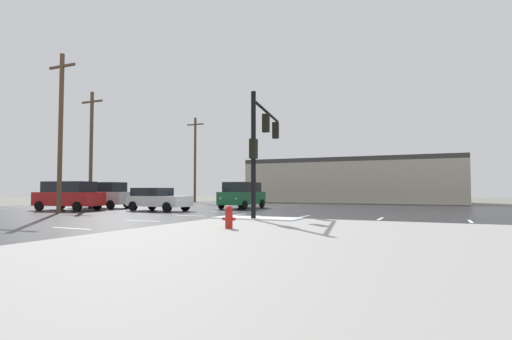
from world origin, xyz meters
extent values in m
plane|color=slate|center=(0.00, 0.00, 0.00)|extent=(120.00, 120.00, 0.00)
cube|color=#232326|center=(0.00, 0.00, 0.01)|extent=(44.00, 44.00, 0.02)
cube|color=#9E9E99|center=(12.00, -12.00, 0.07)|extent=(18.00, 18.00, 0.14)
cube|color=white|center=(5.00, -4.00, 0.17)|extent=(4.00, 1.60, 0.06)
cube|color=silver|center=(0.00, -10.00, 0.02)|extent=(2.00, 0.15, 0.01)
cube|color=silver|center=(0.00, -6.00, 0.02)|extent=(2.00, 0.15, 0.01)
cube|color=silver|center=(0.00, -2.00, 0.02)|extent=(2.00, 0.15, 0.01)
cube|color=silver|center=(0.00, 2.00, 0.02)|extent=(2.00, 0.15, 0.01)
cube|color=silver|center=(0.00, 6.00, 0.02)|extent=(2.00, 0.15, 0.01)
cube|color=silver|center=(0.00, 10.00, 0.02)|extent=(2.00, 0.15, 0.01)
cube|color=silver|center=(0.00, 14.00, 0.02)|extent=(2.00, 0.15, 0.01)
cube|color=silver|center=(0.00, 18.00, 0.02)|extent=(2.00, 0.15, 0.01)
cube|color=silver|center=(-18.00, 0.00, 0.02)|extent=(0.15, 2.00, 0.01)
cube|color=silver|center=(-14.00, 0.00, 0.02)|extent=(0.15, 2.00, 0.01)
cube|color=silver|center=(-10.00, 0.00, 0.02)|extent=(0.15, 2.00, 0.01)
cube|color=silver|center=(-6.00, 0.00, 0.02)|extent=(0.15, 2.00, 0.01)
cube|color=silver|center=(-2.00, 0.00, 0.02)|extent=(0.15, 2.00, 0.01)
cube|color=silver|center=(2.00, 0.00, 0.02)|extent=(0.15, 2.00, 0.01)
cube|color=silver|center=(6.00, 0.00, 0.02)|extent=(0.15, 2.00, 0.01)
cube|color=silver|center=(10.00, 0.00, 0.02)|extent=(0.15, 2.00, 0.01)
cube|color=silver|center=(14.00, 0.00, 0.02)|extent=(0.15, 2.00, 0.01)
cube|color=silver|center=(3.50, -4.00, 0.02)|extent=(0.45, 7.00, 0.01)
cylinder|color=black|center=(5.08, -4.55, 3.05)|extent=(0.22, 0.22, 5.82)
cylinder|color=black|center=(4.53, -1.66, 5.56)|extent=(1.23, 5.81, 0.14)
cube|color=black|center=(4.59, -1.95, 4.94)|extent=(0.41, 0.34, 0.95)
sphere|color=red|center=(4.56, -1.79, 5.22)|extent=(0.20, 0.20, 0.20)
cube|color=black|center=(4.09, 0.65, 4.94)|extent=(0.41, 0.34, 0.95)
sphere|color=red|center=(4.06, 0.81, 5.22)|extent=(0.20, 0.20, 0.20)
cube|color=black|center=(5.08, -4.55, 3.34)|extent=(0.28, 0.36, 0.90)
cylinder|color=red|center=(6.01, -8.61, 0.44)|extent=(0.26, 0.26, 0.60)
sphere|color=red|center=(6.01, -8.61, 0.81)|extent=(0.25, 0.25, 0.25)
cylinder|color=red|center=(5.83, -8.61, 0.47)|extent=(0.12, 0.11, 0.11)
cylinder|color=red|center=(6.19, -8.61, 0.47)|extent=(0.12, 0.11, 0.11)
cube|color=#BCB29E|center=(3.54, 26.40, 2.27)|extent=(23.99, 8.00, 4.54)
cube|color=#3F3D3A|center=(3.54, 26.40, 4.79)|extent=(23.99, 8.00, 0.50)
cube|color=#B7BABF|center=(-11.54, 2.90, 0.82)|extent=(4.94, 2.32, 0.95)
cube|color=black|center=(-11.54, 2.90, 1.67)|extent=(3.49, 2.05, 0.75)
cylinder|color=black|center=(-9.99, 4.00, 0.35)|extent=(0.68, 0.27, 0.66)
cylinder|color=black|center=(-9.84, 2.05, 0.35)|extent=(0.68, 0.27, 0.66)
cylinder|color=black|center=(-13.25, 3.74, 0.35)|extent=(0.68, 0.27, 0.66)
cylinder|color=black|center=(-13.09, 1.80, 0.35)|extent=(0.68, 0.27, 0.66)
sphere|color=white|center=(-9.25, 3.70, 0.82)|extent=(0.18, 0.18, 0.18)
sphere|color=white|center=(-9.15, 2.46, 0.82)|extent=(0.18, 0.18, 0.18)
cube|color=#B21919|center=(-11.11, -0.63, 0.82)|extent=(4.98, 2.45, 0.95)
cube|color=black|center=(-11.11, -0.63, 1.67)|extent=(3.53, 2.14, 0.75)
cylinder|color=black|center=(-12.63, -1.77, 0.35)|extent=(0.68, 0.29, 0.66)
cylinder|color=black|center=(-12.83, 0.17, 0.35)|extent=(0.68, 0.29, 0.66)
cylinder|color=black|center=(-9.38, -1.43, 0.35)|extent=(0.68, 0.29, 0.66)
cylinder|color=black|center=(-9.59, 0.51, 0.35)|extent=(0.68, 0.29, 0.66)
sphere|color=white|center=(-13.38, -1.50, 0.82)|extent=(0.18, 0.18, 0.18)
sphere|color=white|center=(-13.51, -0.26, 0.82)|extent=(0.18, 0.18, 0.18)
cube|color=white|center=(-4.63, 1.18, 0.70)|extent=(4.65, 2.22, 0.70)
cube|color=black|center=(-5.30, 1.24, 1.33)|extent=(2.62, 1.88, 0.55)
cylinder|color=black|center=(-3.02, 1.93, 0.35)|extent=(0.68, 0.28, 0.66)
cylinder|color=black|center=(-3.20, 0.14, 0.35)|extent=(0.68, 0.28, 0.66)
cylinder|color=black|center=(-6.07, 2.22, 0.35)|extent=(0.68, 0.28, 0.66)
cylinder|color=black|center=(-6.24, 0.43, 0.35)|extent=(0.68, 0.28, 0.66)
sphere|color=white|center=(-2.39, 1.54, 0.70)|extent=(0.18, 0.18, 0.18)
sphere|color=white|center=(-2.50, 0.40, 0.70)|extent=(0.18, 0.18, 0.18)
cube|color=#195933|center=(-1.26, 7.10, 0.82)|extent=(2.00, 4.82, 0.95)
cube|color=black|center=(-1.26, 7.10, 1.67)|extent=(1.83, 3.38, 0.75)
cylinder|color=black|center=(-0.27, 5.48, 0.35)|extent=(0.23, 0.66, 0.66)
cylinder|color=black|center=(-2.22, 5.46, 0.35)|extent=(0.23, 0.66, 0.66)
cylinder|color=black|center=(-0.30, 8.74, 0.35)|extent=(0.23, 0.66, 0.66)
cylinder|color=black|center=(-2.25, 8.72, 0.35)|extent=(0.23, 0.66, 0.66)
sphere|color=white|center=(-0.61, 4.76, 0.82)|extent=(0.18, 0.18, 0.18)
sphere|color=white|center=(-1.86, 4.74, 0.82)|extent=(0.18, 0.18, 0.18)
cylinder|color=brown|center=(-8.96, -3.21, 5.06)|extent=(0.28, 0.28, 10.12)
cube|color=brown|center=(-8.96, -3.21, 9.32)|extent=(2.20, 0.14, 0.14)
cylinder|color=brown|center=(-13.27, 3.30, 4.77)|extent=(0.28, 0.28, 9.55)
cube|color=brown|center=(-13.27, 3.30, 8.75)|extent=(2.20, 0.14, 0.14)
cylinder|color=brown|center=(-13.28, 18.83, 4.97)|extent=(0.28, 0.28, 9.94)
cube|color=brown|center=(-13.28, 18.83, 9.14)|extent=(2.20, 0.14, 0.14)
camera|label=1|loc=(12.67, -21.00, 1.50)|focal=28.17mm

